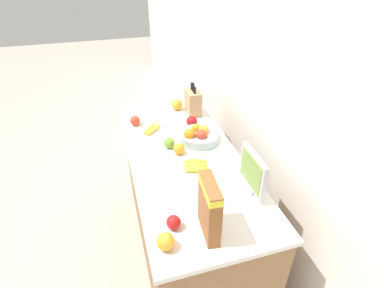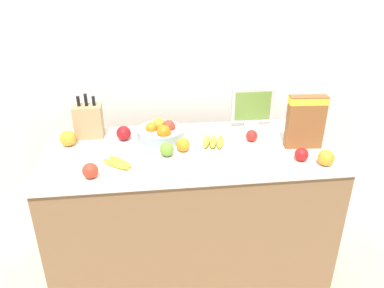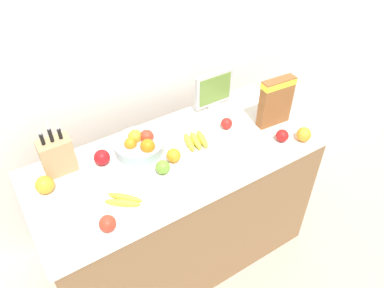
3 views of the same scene
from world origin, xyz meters
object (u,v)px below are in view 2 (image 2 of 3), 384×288
object	(u,v)px
cereal_box	(306,120)
apple_rear	(252,136)
banana_bunch_right	(213,141)
apple_middle	(302,154)
apple_front	(90,171)
small_monitor	(252,106)
knife_block	(89,121)
fruit_bowl	(161,132)
apple_near_bananas	(124,133)
banana_bunch_left	(118,163)
orange_mid_right	(326,158)
apple_by_knife_block	(167,150)
orange_front_left	(68,138)
orange_mid_left	(183,145)

from	to	relation	value
cereal_box	apple_rear	bearing A→B (deg)	162.34
banana_bunch_right	apple_rear	bearing A→B (deg)	4.79
apple_middle	apple_front	world-z (taller)	apple_front
apple_middle	apple_rear	size ratio (longest dim) A/B	1.07
small_monitor	cereal_box	xyz separation A→B (m)	(0.21, -0.32, 0.03)
apple_front	apple_rear	bearing A→B (deg)	19.32
small_monitor	cereal_box	bearing A→B (deg)	-56.88
small_monitor	knife_block	bearing A→B (deg)	-177.78
small_monitor	apple_front	world-z (taller)	small_monitor
small_monitor	apple_rear	size ratio (longest dim) A/B	3.90
fruit_bowl	apple_near_bananas	world-z (taller)	fruit_bowl
cereal_box	banana_bunch_left	distance (m)	1.02
fruit_bowl	orange_mid_right	size ratio (longest dim) A/B	3.29
apple_near_bananas	apple_rear	world-z (taller)	apple_near_bananas
banana_bunch_right	orange_mid_right	bearing A→B (deg)	-29.96
small_monitor	apple_by_knife_block	distance (m)	0.65
fruit_bowl	orange_mid_right	world-z (taller)	fruit_bowl
knife_block	cereal_box	bearing A→B (deg)	-13.24
apple_near_bananas	apple_rear	xyz separation A→B (m)	(0.72, -0.10, -0.01)
knife_block	fruit_bowl	size ratio (longest dim) A/B	1.12
cereal_box	apple_front	world-z (taller)	cereal_box
banana_bunch_left	apple_front	bearing A→B (deg)	-139.61
cereal_box	apple_middle	xyz separation A→B (m)	(-0.07, -0.15, -0.13)
small_monitor	apple_by_knife_block	size ratio (longest dim) A/B	3.48
apple_near_bananas	apple_middle	bearing A→B (deg)	-21.55
orange_front_left	cereal_box	bearing A→B (deg)	-7.49
small_monitor	apple_near_bananas	world-z (taller)	small_monitor
cereal_box	fruit_bowl	bearing A→B (deg)	169.88
banana_bunch_right	orange_mid_left	bearing A→B (deg)	-161.27
apple_near_bananas	apple_by_knife_block	world-z (taller)	apple_near_bananas
small_monitor	orange_mid_right	distance (m)	0.59
apple_by_knife_block	apple_rear	bearing A→B (deg)	14.18
apple_front	orange_mid_right	world-z (taller)	orange_mid_right
banana_bunch_right	apple_rear	size ratio (longest dim) A/B	2.62
small_monitor	banana_bunch_right	distance (m)	0.38
fruit_bowl	orange_mid_left	bearing A→B (deg)	-56.91
apple_near_bananas	apple_rear	size ratio (longest dim) A/B	1.26
apple_near_bananas	orange_front_left	world-z (taller)	orange_front_left
small_monitor	apple_rear	xyz separation A→B (m)	(-0.05, -0.21, -0.10)
banana_bunch_right	apple_front	bearing A→B (deg)	-156.03
banana_bunch_left	knife_block	bearing A→B (deg)	115.78
knife_block	apple_rear	world-z (taller)	knife_block
apple_middle	orange_mid_left	distance (m)	0.62
orange_mid_left	apple_near_bananas	bearing A→B (deg)	150.59
banana_bunch_left	orange_mid_left	world-z (taller)	orange_mid_left
cereal_box	apple_front	size ratio (longest dim) A/B	3.87
knife_block	orange_mid_left	world-z (taller)	knife_block
cereal_box	apple_near_bananas	xyz separation A→B (m)	(-0.99, 0.21, -0.12)
orange_front_left	knife_block	bearing A→B (deg)	45.98
apple_front	apple_near_bananas	bearing A→B (deg)	71.09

